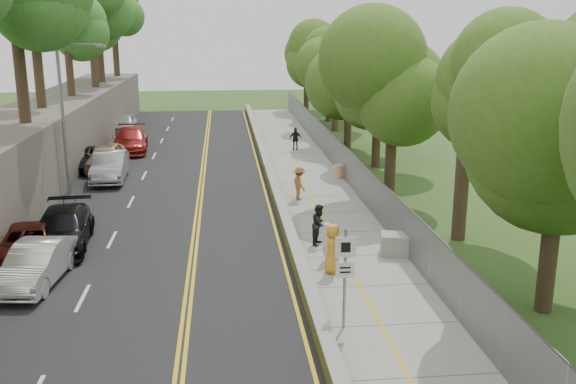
% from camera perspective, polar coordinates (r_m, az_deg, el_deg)
% --- Properties ---
extents(ground, '(140.00, 140.00, 0.00)m').
position_cam_1_polar(ground, '(22.31, 0.83, -8.72)').
color(ground, '#33511E').
rests_on(ground, ground).
extents(road, '(11.20, 66.00, 0.04)m').
position_cam_1_polar(road, '(36.54, -10.38, 0.43)').
color(road, black).
rests_on(road, ground).
extents(sidewalk, '(4.20, 66.00, 0.05)m').
position_cam_1_polar(sidewalk, '(36.76, 2.07, 0.75)').
color(sidewalk, gray).
rests_on(sidewalk, ground).
extents(jersey_barrier, '(0.42, 66.00, 0.60)m').
position_cam_1_polar(jersey_barrier, '(36.45, -1.51, 1.09)').
color(jersey_barrier, gold).
rests_on(jersey_barrier, ground).
extents(rock_embankment, '(5.00, 66.00, 4.00)m').
position_cam_1_polar(rock_embankment, '(37.66, -22.91, 3.01)').
color(rock_embankment, '#595147').
rests_on(rock_embankment, ground).
extents(chainlink_fence, '(0.04, 66.00, 2.00)m').
position_cam_1_polar(chainlink_fence, '(36.88, 5.32, 2.30)').
color(chainlink_fence, slate).
rests_on(chainlink_fence, ground).
extents(trees_fenceside, '(7.00, 66.00, 14.00)m').
position_cam_1_polar(trees_fenceside, '(36.61, 9.23, 11.58)').
color(trees_fenceside, '#4B7423').
rests_on(trees_fenceside, ground).
extents(streetlight, '(2.52, 0.22, 8.00)m').
position_cam_1_polar(streetlight, '(35.52, -19.07, 7.05)').
color(streetlight, gray).
rests_on(streetlight, ground).
extents(signpost, '(0.62, 0.09, 3.10)m').
position_cam_1_polar(signpost, '(18.96, 5.10, -6.71)').
color(signpost, gray).
rests_on(signpost, sidewalk).
extents(construction_barrel, '(0.50, 0.50, 0.82)m').
position_cam_1_polar(construction_barrel, '(37.89, 4.49, 1.82)').
color(construction_barrel, '#FF6B00').
rests_on(construction_barrel, sidewalk).
extents(concrete_block, '(1.42, 1.18, 0.83)m').
position_cam_1_polar(concrete_block, '(25.69, 9.65, -4.61)').
color(concrete_block, gray).
rests_on(concrete_block, sidewalk).
extents(car_1, '(1.99, 4.56, 1.46)m').
position_cam_1_polar(car_1, '(24.13, -21.46, -5.97)').
color(car_1, silver).
rests_on(car_1, road).
extents(car_2, '(2.65, 4.95, 1.32)m').
position_cam_1_polar(car_2, '(26.58, -22.01, -4.31)').
color(car_2, '#50170D').
rests_on(car_2, road).
extents(car_3, '(2.56, 5.47, 1.54)m').
position_cam_1_polar(car_3, '(27.60, -19.46, -3.14)').
color(car_3, black).
rests_on(car_3, road).
extents(car_4, '(2.07, 4.91, 1.66)m').
position_cam_1_polar(car_4, '(41.62, -15.87, 3.04)').
color(car_4, tan).
rests_on(car_4, road).
extents(car_5, '(1.98, 5.14, 1.67)m').
position_cam_1_polar(car_5, '(38.68, -15.55, 2.22)').
color(car_5, '#A0A1A6').
rests_on(car_5, road).
extents(car_6, '(2.40, 4.92, 1.35)m').
position_cam_1_polar(car_6, '(42.15, -16.97, 2.88)').
color(car_6, black).
rests_on(car_6, road).
extents(car_7, '(2.78, 5.91, 1.67)m').
position_cam_1_polar(car_7, '(47.23, -13.84, 4.51)').
color(car_7, maroon).
rests_on(car_7, road).
extents(car_8, '(1.98, 4.64, 1.56)m').
position_cam_1_polar(car_8, '(55.63, -14.34, 5.90)').
color(car_8, silver).
rests_on(car_8, road).
extents(painter_0, '(0.81, 1.03, 1.85)m').
position_cam_1_polar(painter_0, '(23.42, 3.98, -5.02)').
color(painter_0, gold).
rests_on(painter_0, sidewalk).
extents(painter_1, '(0.39, 0.58, 1.56)m').
position_cam_1_polar(painter_1, '(24.51, 3.53, -4.47)').
color(painter_1, silver).
rests_on(painter_1, sidewalk).
extents(painter_2, '(0.91, 1.00, 1.69)m').
position_cam_1_polar(painter_2, '(26.42, 2.82, -2.89)').
color(painter_2, black).
rests_on(painter_2, sidewalk).
extents(painter_3, '(0.92, 1.25, 1.73)m').
position_cam_1_polar(painter_3, '(33.06, 1.01, 0.76)').
color(painter_3, '#995C34').
rests_on(painter_3, sidewalk).
extents(person_far, '(0.97, 0.43, 1.63)m').
position_cam_1_polar(person_far, '(46.35, 0.68, 4.73)').
color(person_far, black).
rests_on(person_far, sidewalk).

